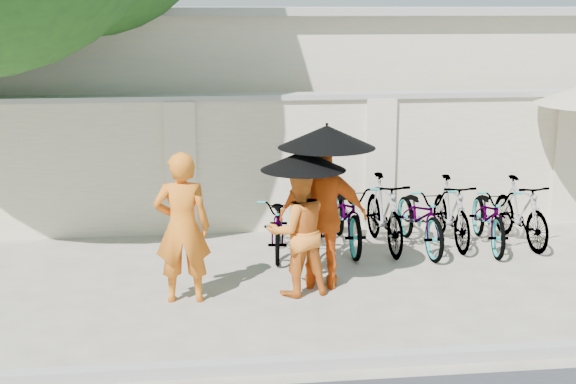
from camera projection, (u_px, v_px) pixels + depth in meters
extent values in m
plane|color=#B2A899|center=(269.00, 305.00, 9.22)|extent=(80.00, 80.00, 0.00)
cube|color=#999A94|center=(287.00, 364.00, 7.57)|extent=(40.00, 0.16, 0.12)
cube|color=beige|center=(313.00, 164.00, 12.20)|extent=(20.00, 0.30, 2.00)
cube|color=beige|center=(334.00, 96.00, 15.86)|extent=(14.00, 6.00, 3.20)
imported|color=orange|center=(182.00, 228.00, 9.17)|extent=(0.66, 0.45, 1.77)
imported|color=orange|center=(298.00, 231.00, 9.41)|extent=(0.86, 0.73, 1.54)
cylinder|color=black|center=(303.00, 193.00, 9.23)|extent=(0.02, 0.02, 0.76)
cone|color=black|center=(303.00, 160.00, 9.14)|extent=(0.99, 0.99, 0.23)
imported|color=#E25712|center=(323.00, 216.00, 9.61)|extent=(1.11, 0.63, 1.79)
cylinder|color=black|center=(326.00, 173.00, 9.41)|extent=(0.02, 0.02, 0.86)
cone|color=black|center=(327.00, 136.00, 9.31)|extent=(1.15, 1.15, 0.26)
imported|color=slate|center=(279.00, 223.00, 11.06)|extent=(0.76, 1.68, 0.85)
imported|color=slate|center=(315.00, 214.00, 11.05)|extent=(0.72, 1.90, 1.11)
imported|color=slate|center=(348.00, 214.00, 11.32)|extent=(0.66, 1.86, 0.97)
imported|color=slate|center=(384.00, 213.00, 11.26)|extent=(0.57, 1.74, 1.03)
imported|color=slate|center=(420.00, 216.00, 11.23)|extent=(0.75, 1.85, 0.95)
imported|color=slate|center=(451.00, 212.00, 11.45)|extent=(0.46, 1.61, 0.97)
imported|color=slate|center=(489.00, 216.00, 11.33)|extent=(0.81, 1.81, 0.92)
imported|color=slate|center=(520.00, 212.00, 11.48)|extent=(0.60, 1.63, 0.96)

